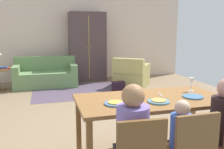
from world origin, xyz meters
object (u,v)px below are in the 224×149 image
(dining_table, at_px, (152,104))
(armchair, at_px, (131,75))
(book_lower, at_px, (6,68))
(person_man, at_px, (131,146))
(couch, at_px, (46,75))
(book_upper, at_px, (3,67))
(handbag, at_px, (118,86))
(plate_near_child, at_px, (159,102))
(armoire, at_px, (87,47))
(person_woman, at_px, (222,134))
(plate_near_woman, at_px, (193,97))
(person_child, at_px, (179,147))
(plate_near_man, at_px, (115,104))
(wine_glass, at_px, (191,82))

(dining_table, xyz_separation_m, armchair, (1.11, 3.77, -0.37))
(dining_table, xyz_separation_m, book_lower, (-2.19, 4.16, -0.09))
(person_man, distance_m, couch, 5.17)
(person_man, relative_size, armchair, 0.93)
(dining_table, height_order, person_man, person_man)
(armchair, bearing_deg, book_upper, 173.34)
(armchair, xyz_separation_m, book_lower, (-3.30, 0.39, 0.28))
(handbag, bearing_deg, plate_near_child, -99.61)
(plate_near_child, xyz_separation_m, armoire, (0.08, 5.11, 0.28))
(plate_near_child, height_order, handbag, plate_near_child)
(armchair, distance_m, book_upper, 3.41)
(person_woman, xyz_separation_m, couch, (-1.71, 5.11, -0.21))
(plate_near_woman, height_order, couch, couch)
(dining_table, height_order, person_woman, person_woman)
(person_child, distance_m, book_upper, 5.32)
(dining_table, bearing_deg, armchair, 73.60)
(dining_table, xyz_separation_m, plate_near_woman, (0.50, -0.10, 0.08))
(dining_table, relative_size, plate_near_man, 7.25)
(plate_near_child, relative_size, couch, 0.15)
(wine_glass, bearing_deg, handbag, 91.11)
(plate_near_child, xyz_separation_m, person_woman, (0.50, -0.46, -0.26))
(plate_near_woman, height_order, armchair, armchair)
(person_man, relative_size, couch, 0.65)
(book_lower, bearing_deg, person_man, -70.58)
(plate_near_woman, distance_m, armchair, 3.94)
(person_child, bearing_deg, plate_near_woman, 47.59)
(dining_table, distance_m, plate_near_man, 0.52)
(armchair, height_order, book_upper, armchair)
(person_woman, xyz_separation_m, book_upper, (-2.76, 4.81, 0.11))
(dining_table, bearing_deg, plate_near_child, -90.00)
(armchair, bearing_deg, plate_near_woman, -98.97)
(plate_near_child, bearing_deg, couch, 104.56)
(dining_table, distance_m, person_child, 0.70)
(couch, bearing_deg, book_lower, -162.46)
(book_lower, bearing_deg, plate_near_man, -68.45)
(dining_table, xyz_separation_m, armoire, (0.08, 4.93, 0.36))
(plate_near_child, height_order, book_upper, plate_near_child)
(person_woman, xyz_separation_m, handbag, (0.09, 3.95, -0.38))
(plate_near_man, xyz_separation_m, book_upper, (-1.77, 4.28, -0.15))
(person_woman, bearing_deg, couch, 108.46)
(wine_glass, bearing_deg, plate_near_woman, -118.83)
(plate_near_child, distance_m, handbag, 3.60)
(plate_near_child, relative_size, book_upper, 1.14)
(plate_near_woman, distance_m, handbag, 3.47)
(plate_near_woman, xyz_separation_m, armoire, (-0.42, 5.03, 0.28))
(plate_near_man, bearing_deg, book_lower, 111.55)
(plate_near_woman, distance_m, couch, 4.90)
(plate_near_child, relative_size, armoire, 0.12)
(person_woman, bearing_deg, armoire, 94.28)
(person_woman, relative_size, book_upper, 5.04)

